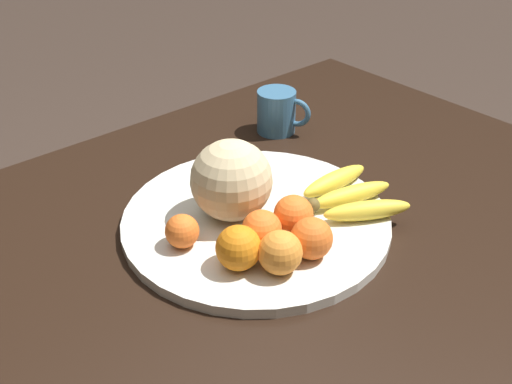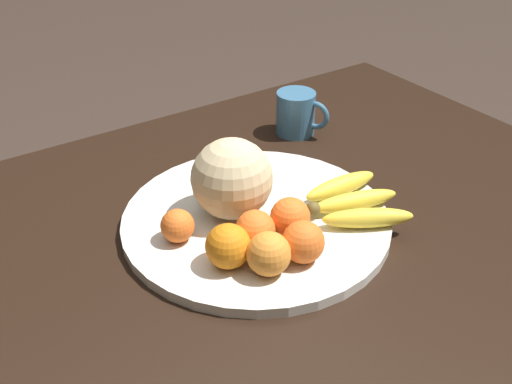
% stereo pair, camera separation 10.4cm
% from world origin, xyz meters
% --- Properties ---
extents(kitchen_table, '(1.40, 1.01, 0.76)m').
position_xyz_m(kitchen_table, '(0.00, 0.00, 0.66)').
color(kitchen_table, black).
rests_on(kitchen_table, ground_plane).
extents(fruit_bowl, '(0.48, 0.48, 0.02)m').
position_xyz_m(fruit_bowl, '(-0.03, 0.01, 0.77)').
color(fruit_bowl, silver).
rests_on(fruit_bowl, kitchen_table).
extents(melon, '(0.14, 0.14, 0.14)m').
position_xyz_m(melon, '(-0.06, 0.04, 0.85)').
color(melon, beige).
rests_on(melon, fruit_bowl).
extents(banana_bunch, '(0.19, 0.18, 0.04)m').
position_xyz_m(banana_bunch, '(0.13, -0.08, 0.79)').
color(banana_bunch, brown).
rests_on(banana_bunch, fruit_bowl).
extents(orange_front_left, '(0.07, 0.07, 0.07)m').
position_xyz_m(orange_front_left, '(-0.03, -0.14, 0.81)').
color(orange_front_left, orange).
rests_on(orange_front_left, fruit_bowl).
extents(orange_front_right, '(0.07, 0.07, 0.07)m').
position_xyz_m(orange_front_right, '(-0.08, -0.07, 0.81)').
color(orange_front_right, orange).
rests_on(orange_front_right, fruit_bowl).
extents(orange_mid_center, '(0.07, 0.07, 0.07)m').
position_xyz_m(orange_mid_center, '(-0.14, -0.08, 0.81)').
color(orange_mid_center, orange).
rests_on(orange_mid_center, fruit_bowl).
extents(orange_back_left, '(0.07, 0.07, 0.07)m').
position_xyz_m(orange_back_left, '(-0.01, -0.07, 0.81)').
color(orange_back_left, orange).
rests_on(orange_back_left, fruit_bowl).
extents(orange_back_right, '(0.06, 0.06, 0.06)m').
position_xyz_m(orange_back_right, '(-0.17, 0.02, 0.80)').
color(orange_back_right, orange).
rests_on(orange_back_right, fruit_bowl).
extents(orange_top_small, '(0.07, 0.07, 0.07)m').
position_xyz_m(orange_top_small, '(-0.10, -0.13, 0.81)').
color(orange_top_small, orange).
rests_on(orange_top_small, fruit_bowl).
extents(produce_tag, '(0.08, 0.04, 0.00)m').
position_xyz_m(produce_tag, '(-0.05, -0.04, 0.78)').
color(produce_tag, white).
rests_on(produce_tag, fruit_bowl).
extents(ceramic_mug, '(0.09, 0.12, 0.10)m').
position_xyz_m(ceramic_mug, '(0.25, 0.25, 0.81)').
color(ceramic_mug, '#386689').
rests_on(ceramic_mug, kitchen_table).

